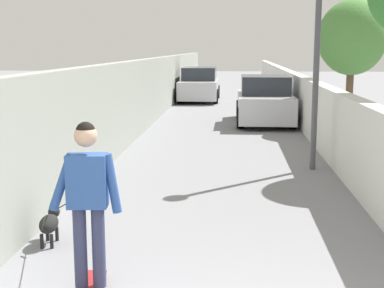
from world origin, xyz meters
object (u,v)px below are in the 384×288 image
lamp_post (319,5)px  car_near (265,102)px  skateboard (91,288)px  person_skateboarder (88,192)px  car_far (199,85)px  tree_right_near (352,38)px  dog (50,223)px

lamp_post → car_near: size_ratio=1.26×
skateboard → person_skateboarder: person_skateboarder is taller
car_near → car_far: (7.55, 2.58, 0.00)m
skateboard → person_skateboarder: bearing=-135.0°
tree_right_near → skateboard: 12.74m
car_near → person_skateboarder: bearing=169.2°
tree_right_near → person_skateboarder: tree_right_near is taller
tree_right_near → car_near: size_ratio=1.00×
dog → car_far: (18.81, -0.70, 0.44)m
lamp_post → dog: (-4.54, 3.88, -2.96)m
car_far → lamp_post: bearing=-167.4°
lamp_post → car_far: size_ratio=1.13×
dog → car_near: 11.73m
dog → car_far: bearing=-2.1°
person_skateboarder → dog: person_skateboarder is taller
lamp_post → car_far: 14.84m
dog → lamp_post: bearing=-40.5°
lamp_post → person_skateboarder: bearing=153.0°
skateboard → dog: (1.35, 0.87, 0.21)m
lamp_post → car_far: bearing=12.6°
tree_right_near → person_skateboarder: (-11.49, 4.84, -1.65)m
lamp_post → skateboard: bearing=153.0°
tree_right_near → skateboard: (-11.49, 4.84, -2.64)m
car_near → dog: bearing=163.8°
person_skateboarder → dog: (1.35, 0.87, -0.78)m
dog → tree_right_near: bearing=-29.4°
lamp_post → person_skateboarder: (-5.89, 3.01, -2.19)m
car_near → car_far: bearing=18.9°
tree_right_near → dog: tree_right_near is taller
dog → car_near: car_near is taller
tree_right_near → dog: (-10.13, 5.71, -2.43)m
lamp_post → dog: 6.67m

